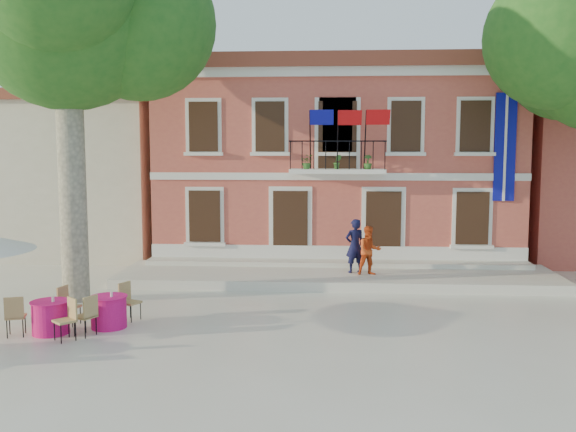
{
  "coord_description": "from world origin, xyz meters",
  "views": [
    {
      "loc": [
        1.76,
        -16.03,
        4.36
      ],
      "look_at": [
        0.48,
        3.5,
        2.2
      ],
      "focal_mm": 40.0,
      "sensor_mm": 36.0,
      "label": 1
    }
  ],
  "objects_px": {
    "plane_tree_west": "(66,12)",
    "pedestrian_navy": "(355,246)",
    "pedestrian_orange": "(369,251)",
    "cafe_table_3": "(50,315)",
    "cafe_table_1": "(109,310)"
  },
  "relations": [
    {
      "from": "plane_tree_west",
      "to": "pedestrian_navy",
      "type": "relative_size",
      "value": 6.23
    },
    {
      "from": "pedestrian_orange",
      "to": "cafe_table_3",
      "type": "xyz_separation_m",
      "value": [
        -7.71,
        -5.83,
        -0.64
      ]
    },
    {
      "from": "plane_tree_west",
      "to": "cafe_table_1",
      "type": "relative_size",
      "value": 5.63
    },
    {
      "from": "pedestrian_orange",
      "to": "cafe_table_1",
      "type": "relative_size",
      "value": 0.81
    },
    {
      "from": "plane_tree_west",
      "to": "cafe_table_3",
      "type": "bearing_deg",
      "value": -78.08
    },
    {
      "from": "pedestrian_orange",
      "to": "plane_tree_west",
      "type": "bearing_deg",
      "value": -176.3
    },
    {
      "from": "cafe_table_1",
      "to": "cafe_table_3",
      "type": "xyz_separation_m",
      "value": [
        -1.18,
        -0.57,
        0.01
      ]
    },
    {
      "from": "cafe_table_3",
      "to": "pedestrian_navy",
      "type": "bearing_deg",
      "value": 40.43
    },
    {
      "from": "pedestrian_orange",
      "to": "cafe_table_3",
      "type": "relative_size",
      "value": 0.85
    },
    {
      "from": "cafe_table_3",
      "to": "pedestrian_orange",
      "type": "bearing_deg",
      "value": 37.1
    },
    {
      "from": "cafe_table_1",
      "to": "pedestrian_navy",
      "type": "bearing_deg",
      "value": 42.74
    },
    {
      "from": "pedestrian_orange",
      "to": "cafe_table_1",
      "type": "xyz_separation_m",
      "value": [
        -6.53,
        -5.26,
        -0.65
      ]
    },
    {
      "from": "pedestrian_navy",
      "to": "pedestrian_orange",
      "type": "relative_size",
      "value": 1.12
    },
    {
      "from": "plane_tree_west",
      "to": "cafe_table_1",
      "type": "distance_m",
      "value": 8.18
    },
    {
      "from": "plane_tree_west",
      "to": "pedestrian_orange",
      "type": "height_order",
      "value": "plane_tree_west"
    }
  ]
}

